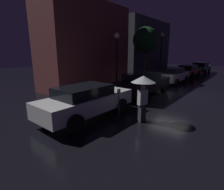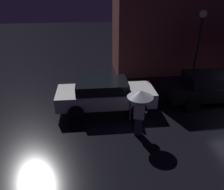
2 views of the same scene
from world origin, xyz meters
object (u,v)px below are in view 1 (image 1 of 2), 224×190
parked_car_black (143,83)px  parked_car_white (86,100)px  parked_car_green (201,67)px  street_lamp_near (117,52)px  parking_meter (119,100)px  parked_car_red (188,70)px  pedestrian_with_umbrella (143,86)px  street_lamp_far (161,47)px  parked_car_silver (172,75)px

parked_car_black → parked_car_white: bearing=-176.4°
parked_car_black → parked_car_green: size_ratio=1.13×
parked_car_black → street_lamp_near: 3.14m
parking_meter → street_lamp_near: 6.12m
parked_car_white → parking_meter: 1.44m
parked_car_red → pedestrian_with_umbrella: 15.57m
parked_car_red → street_lamp_far: size_ratio=0.97×
parked_car_red → parked_car_white: bearing=-177.3°
parked_car_black → pedestrian_with_umbrella: pedestrian_with_umbrella is taller
parked_car_silver → pedestrian_with_umbrella: pedestrian_with_umbrella is taller
pedestrian_with_umbrella → street_lamp_far: 12.95m
parked_car_silver → parking_meter: 10.01m
pedestrian_with_umbrella → parking_meter: pedestrian_with_umbrella is taller
parked_car_silver → parked_car_green: 10.57m
parked_car_red → pedestrian_with_umbrella: size_ratio=2.38×
parked_car_white → pedestrian_with_umbrella: bearing=-61.7°
street_lamp_near → street_lamp_far: 7.59m
pedestrian_with_umbrella → street_lamp_near: street_lamp_near is taller
parked_car_red → parked_car_green: (5.04, -0.22, 0.01)m
street_lamp_near → parked_car_black: bearing=-93.2°
parked_car_green → pedestrian_with_umbrella: 20.54m
parked_car_white → pedestrian_with_umbrella: (1.10, -2.17, 0.74)m
parked_car_green → street_lamp_near: size_ratio=1.00×
parked_car_white → parked_car_red: (16.47, 0.22, -0.05)m
parked_car_black → pedestrian_with_umbrella: (-4.32, -2.32, 0.74)m
parked_car_green → street_lamp_near: street_lamp_near is taller
parked_car_red → parked_car_green: size_ratio=1.11×
parked_car_white → street_lamp_near: 6.43m
parked_car_green → parked_car_black: bearing=-178.6°
parked_car_green → street_lamp_far: street_lamp_far is taller
street_lamp_near → parked_car_red: bearing=-11.8°
street_lamp_near → street_lamp_far: street_lamp_far is taller
parked_car_black → street_lamp_far: size_ratio=0.99×
parked_car_red → parked_car_green: parked_car_green is taller
parked_car_black → parked_car_silver: size_ratio=1.12×
parked_car_green → pedestrian_with_umbrella: pedestrian_with_umbrella is taller
parked_car_silver → parked_car_red: (5.52, 0.08, -0.04)m
parked_car_silver → parked_car_green: (10.57, -0.14, -0.02)m
parked_car_red → street_lamp_near: 11.36m
parked_car_silver → parked_car_green: size_ratio=1.01×
parking_meter → street_lamp_near: (4.55, 3.53, 2.09)m
parking_meter → parked_car_green: bearing=2.9°
street_lamp_near → parked_car_silver: bearing=-23.6°
parked_car_black → street_lamp_far: bearing=17.5°
parked_car_white → parked_car_red: size_ratio=0.98×
parked_car_red → parking_meter: bearing=-173.4°
parked_car_black → pedestrian_with_umbrella: size_ratio=2.43×
parked_car_white → parked_car_green: size_ratio=1.09×
pedestrian_with_umbrella → street_lamp_far: size_ratio=0.41×
parked_car_green → street_lamp_far: 9.07m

